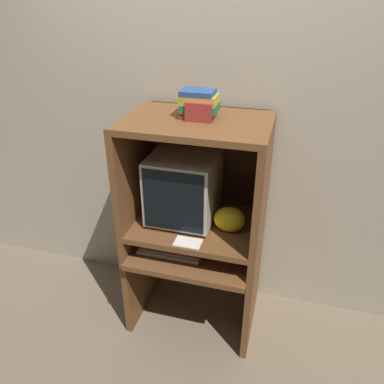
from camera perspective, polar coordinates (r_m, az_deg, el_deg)
name	(u,v)px	position (r m, az deg, el deg)	size (l,w,h in m)	color
ground_plane	(184,344)	(2.66, -1.25, -22.19)	(12.00, 12.00, 0.00)	#756651
wall_back	(211,124)	(2.44, 2.90, 10.31)	(6.00, 0.06, 2.60)	#B2A893
desk_base	(194,275)	(2.56, 0.35, -12.48)	(0.82, 0.63, 0.61)	brown
desk_monitor_shelf	(196,227)	(2.37, 0.62, -5.34)	(0.82, 0.59, 0.16)	brown
hutch_upper	(198,157)	(2.18, 0.90, 5.30)	(0.82, 0.59, 0.66)	brown
crt_monitor	(184,186)	(2.30, -1.20, 1.00)	(0.39, 0.44, 0.43)	beige
keyboard	(171,251)	(2.36, -3.27, -8.93)	(0.39, 0.15, 0.03)	beige
mouse	(209,257)	(2.31, 2.68, -9.80)	(0.06, 0.04, 0.03)	#28282B
snack_bag	(229,219)	(2.24, 5.72, -4.15)	(0.19, 0.14, 0.15)	gold
book_stack	(199,104)	(2.08, 1.10, 13.28)	(0.20, 0.17, 0.15)	maroon
paper_card	(188,242)	(2.17, -0.62, -7.69)	(0.16, 0.10, 0.00)	white
storage_box	(201,110)	(2.05, 1.33, 12.35)	(0.14, 0.12, 0.10)	maroon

